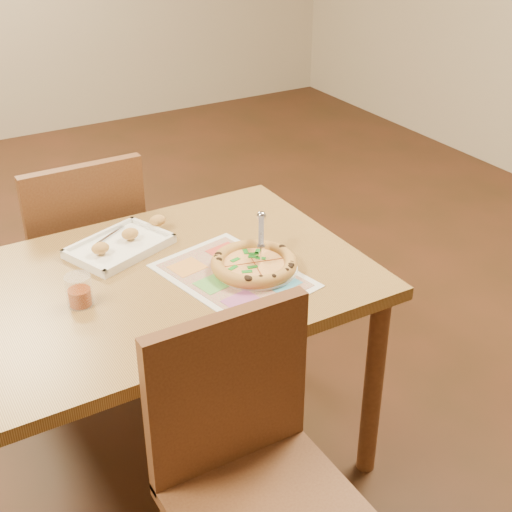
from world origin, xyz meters
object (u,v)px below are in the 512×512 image
chair_far (83,243)px  glass_tumbler (79,292)px  menu (233,275)px  chair_near (247,450)px  appetizer_tray (122,245)px  dining_table (146,306)px  pizza (254,264)px  pizza_cutter (261,236)px  plate (256,269)px

chair_far → glass_tumbler: 0.69m
chair_far → menu: (0.24, -0.71, 0.16)m
chair_near → appetizer_tray: bearing=88.8°
chair_near → menu: bearing=64.3°
dining_table → pizza: (0.30, -0.11, 0.11)m
chair_far → pizza: (0.30, -0.72, 0.18)m
pizza_cutter → chair_far: bearing=58.9°
appetizer_tray → glass_tumbler: 0.32m
appetizer_tray → menu: 0.39m
pizza_cutter → menu: 0.15m
dining_table → glass_tumbler: size_ratio=14.48×
pizza_cutter → chair_near: bearing=177.7°
pizza → pizza_cutter: size_ratio=1.77×
chair_near → pizza: 0.60m
chair_near → glass_tumbler: bearing=108.9°
chair_near → pizza_cutter: chair_near is taller
chair_far → plate: (0.31, -0.72, 0.16)m
chair_far → plate: chair_far is taller
dining_table → plate: 0.34m
menu → plate: bearing=-5.2°
dining_table → pizza_cutter: 0.40m
plate → pizza: size_ratio=0.96×
dining_table → pizza: pizza is taller
chair_near → dining_table: bearing=90.0°
chair_far → pizza_cutter: (0.35, -0.68, 0.24)m
chair_near → pizza_cutter: bearing=56.3°
plate → dining_table: bearing=159.9°
chair_far → plate: 0.80m
chair_near → appetizer_tray: chair_near is taller
dining_table → plate: bearing=-20.1°
chair_near → plate: size_ratio=1.90×
pizza → plate: bearing=3.5°
glass_tumbler → chair_near: bearing=-71.1°
chair_far → chair_near: bearing=90.0°
appetizer_tray → menu: appetizer_tray is taller
pizza → dining_table: bearing=159.4°
chair_far → pizza: bearing=113.0°
appetizer_tray → glass_tumbler: glass_tumbler is taller
chair_far → glass_tumbler: size_ratio=5.24×
dining_table → menu: size_ratio=2.95×
plate → pizza_cutter: bearing=44.0°
chair_far → appetizer_tray: (0.02, -0.39, 0.17)m
dining_table → plate: plate is taller
appetizer_tray → chair_far: bearing=92.6°
appetizer_tray → glass_tumbler: bearing=-131.5°
chair_far → appetizer_tray: 0.42m
chair_far → appetizer_tray: chair_far is taller
menu → chair_near: bearing=-115.7°
chair_far → appetizer_tray: size_ratio=1.31×
chair_near → menu: (0.24, 0.49, 0.16)m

